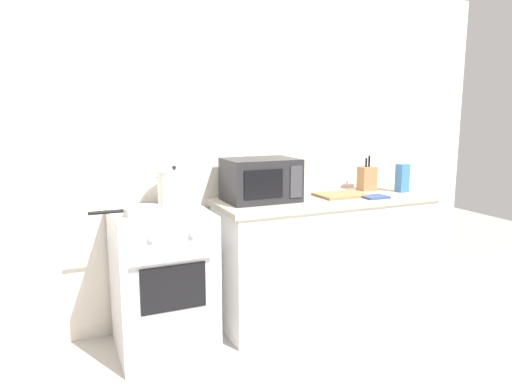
{
  "coord_description": "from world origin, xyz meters",
  "views": [
    {
      "loc": [
        -0.96,
        -2.28,
        1.55
      ],
      "look_at": [
        0.31,
        0.6,
        1.0
      ],
      "focal_mm": 32.79,
      "sensor_mm": 36.0,
      "label": 1
    }
  ],
  "objects": [
    {
      "name": "cutting_board",
      "position": [
        1.0,
        0.6,
        0.93
      ],
      "size": [
        0.36,
        0.26,
        0.02
      ],
      "primitive_type": "cube",
      "color": "#997047",
      "rests_on": "countertop_right"
    },
    {
      "name": "ground_plane",
      "position": [
        0.0,
        0.0,
        0.0
      ],
      "size": [
        10.0,
        10.0,
        0.0
      ],
      "primitive_type": "plane",
      "color": "#B2ADA3"
    },
    {
      "name": "frying_pan",
      "position": [
        -0.48,
        0.56,
        0.95
      ],
      "size": [
        0.42,
        0.22,
        0.05
      ],
      "color": "silver",
      "rests_on": "stove"
    },
    {
      "name": "countertop_right",
      "position": [
        0.9,
        0.62,
        0.9
      ],
      "size": [
        1.7,
        0.6,
        0.04
      ],
      "primitive_type": "cube",
      "color": "#ADA393",
      "rests_on": "lower_cabinet_right"
    },
    {
      "name": "knife_block",
      "position": [
        1.35,
        0.74,
        1.02
      ],
      "size": [
        0.13,
        0.1,
        0.28
      ],
      "color": "#997047",
      "rests_on": "countertop_right"
    },
    {
      "name": "lower_cabinet_right",
      "position": [
        0.9,
        0.62,
        0.44
      ],
      "size": [
        1.64,
        0.56,
        0.88
      ],
      "primitive_type": "cube",
      "color": "white",
      "rests_on": "ground_plane"
    },
    {
      "name": "stove",
      "position": [
        -0.35,
        0.6,
        0.46
      ],
      "size": [
        0.6,
        0.64,
        0.92
      ],
      "color": "silver",
      "rests_on": "ground_plane"
    },
    {
      "name": "microwave",
      "position": [
        0.38,
        0.68,
        1.07
      ],
      "size": [
        0.5,
        0.37,
        0.3
      ],
      "color": "#232326",
      "rests_on": "countertop_right"
    },
    {
      "name": "oven_mitt",
      "position": [
        1.19,
        0.44,
        0.93
      ],
      "size": [
        0.18,
        0.14,
        0.02
      ],
      "primitive_type": "cube",
      "color": "#33477A",
      "rests_on": "countertop_right"
    },
    {
      "name": "back_wall",
      "position": [
        0.3,
        0.97,
        1.25
      ],
      "size": [
        4.4,
        0.1,
        2.5
      ],
      "primitive_type": "cube",
      "color": "silver",
      "rests_on": "ground_plane"
    },
    {
      "name": "pasta_box",
      "position": [
        1.55,
        0.57,
        1.03
      ],
      "size": [
        0.08,
        0.08,
        0.22
      ],
      "primitive_type": "cube",
      "color": "teal",
      "rests_on": "countertop_right"
    },
    {
      "name": "stock_pot",
      "position": [
        -0.22,
        0.71,
        1.04
      ],
      "size": [
        0.32,
        0.23,
        0.28
      ],
      "color": "silver",
      "rests_on": "stove"
    }
  ]
}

